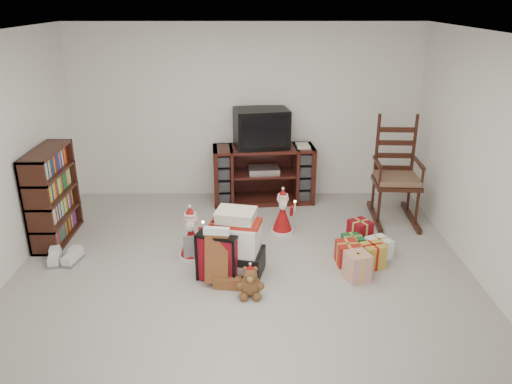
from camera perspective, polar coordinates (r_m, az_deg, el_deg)
room at (r=4.85m, az=-1.68°, el=2.59°), size 5.01×5.01×2.51m
tv_stand at (r=7.21m, az=0.86°, el=2.04°), size 1.48×0.63×0.82m
bookshelf at (r=6.51m, az=-22.23°, el=-0.54°), size 0.31×0.94×1.15m
rocking_chair at (r=6.90m, az=15.56°, el=0.99°), size 0.62×0.98×1.44m
gift_pile at (r=5.39m, az=-2.26°, el=-6.18°), size 0.64×0.52×0.72m
red_suitcase at (r=5.29m, az=-4.27°, el=-7.33°), size 0.46×0.33×0.63m
stocking at (r=5.16m, az=-4.52°, el=-7.44°), size 0.32×0.17×0.66m
teddy_bear at (r=5.07m, az=-0.66°, el=-10.36°), size 0.22×0.19×0.33m
santa_figurine at (r=6.32m, az=3.04°, el=-2.72°), size 0.29×0.28×0.60m
mrs_claus_figurine at (r=5.76m, az=-7.40°, el=-5.24°), size 0.31×0.30×0.64m
sneaker_pair at (r=6.09m, az=-21.12°, el=-7.06°), size 0.39×0.33×0.11m
gift_cluster at (r=5.84m, az=11.92°, el=-6.49°), size 0.72×1.00×0.25m
crt_television at (r=7.04m, az=0.61°, el=7.32°), size 0.81×0.65×0.54m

